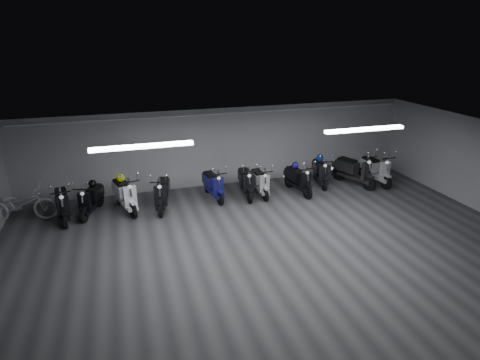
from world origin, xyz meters
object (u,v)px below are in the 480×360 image
object	(u,v)px
scooter_2	(124,189)
scooter_6	(260,178)
scooter_8	(321,168)
bicycle	(20,201)
scooter_4	(213,180)
helmet_1	(121,178)
scooter_0	(62,199)
helmet_2	(320,158)
scooter_7	(299,175)
scooter_9	(355,166)
helmet_0	(295,165)
helmet_3	(92,184)
scooter_10	(376,165)
scooter_3	(162,188)
scooter_5	(246,178)
scooter_1	(90,195)

from	to	relation	value
scooter_2	scooter_6	bearing A→B (deg)	-16.83
scooter_8	bicycle	xyz separation A→B (m)	(-9.82, -0.18, 0.00)
scooter_4	helmet_1	xyz separation A→B (m)	(-2.92, 0.10, 0.36)
scooter_0	helmet_2	xyz separation A→B (m)	(8.71, 0.65, 0.28)
scooter_7	helmet_1	world-z (taller)	scooter_7
scooter_0	scooter_9	distance (m)	9.80
helmet_2	helmet_0	bearing A→B (deg)	-157.35
helmet_1	helmet_3	world-z (taller)	helmet_1
scooter_4	scooter_6	size ratio (longest dim) A/B	1.04
scooter_10	scooter_0	bearing A→B (deg)	175.06
bicycle	helmet_2	bearing A→B (deg)	-83.44
scooter_8	scooter_9	bearing A→B (deg)	-6.80
scooter_9	scooter_4	bearing A→B (deg)	155.73
scooter_3	helmet_2	size ratio (longest dim) A/B	6.87
scooter_4	scooter_8	world-z (taller)	scooter_8
scooter_5	helmet_1	size ratio (longest dim) A/B	7.10
scooter_10	scooter_4	bearing A→B (deg)	172.33
scooter_6	helmet_0	xyz separation A→B (m)	(1.28, 0.03, 0.31)
scooter_6	helmet_2	xyz separation A→B (m)	(2.48, 0.53, 0.32)
scooter_7	helmet_0	xyz separation A→B (m)	(-0.04, 0.24, 0.28)
scooter_0	scooter_7	distance (m)	7.55
scooter_2	scooter_5	size ratio (longest dim) A/B	1.07
scooter_8	helmet_0	distance (m)	1.21
scooter_0	scooter_6	bearing A→B (deg)	-7.80
scooter_10	scooter_8	bearing A→B (deg)	162.43
scooter_2	helmet_2	distance (m)	6.95
scooter_2	scooter_7	world-z (taller)	scooter_2
scooter_10	scooter_2	bearing A→B (deg)	174.28
scooter_4	bicycle	size ratio (longest dim) A/B	0.86
bicycle	helmet_3	size ratio (longest dim) A/B	8.56
helmet_0	helmet_1	size ratio (longest dim) A/B	0.94
helmet_0	helmet_1	world-z (taller)	helmet_1
scooter_3	scooter_8	distance (m)	5.77
scooter_6	helmet_1	world-z (taller)	scooter_6
scooter_2	helmet_0	size ratio (longest dim) A/B	8.01
scooter_9	scooter_10	distance (m)	0.86
scooter_4	scooter_7	bearing A→B (deg)	-15.07
scooter_5	helmet_3	distance (m)	4.88
scooter_1	scooter_6	bearing A→B (deg)	19.82
scooter_10	scooter_3	bearing A→B (deg)	175.34
scooter_6	bicycle	distance (m)	7.39
scooter_0	scooter_2	xyz separation A→B (m)	(1.79, 0.11, 0.05)
scooter_2	helmet_1	bearing A→B (deg)	90.00
scooter_9	helmet_2	distance (m)	1.28
helmet_0	scooter_1	bearing A→B (deg)	179.91
helmet_2	scooter_3	bearing A→B (deg)	-173.10
scooter_7	helmet_1	size ratio (longest dim) A/B	6.93
scooter_3	helmet_1	xyz separation A→B (m)	(-1.21, 0.42, 0.33)
scooter_1	scooter_10	distance (m)	9.87
scooter_0	bicycle	size ratio (longest dim) A/B	0.89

